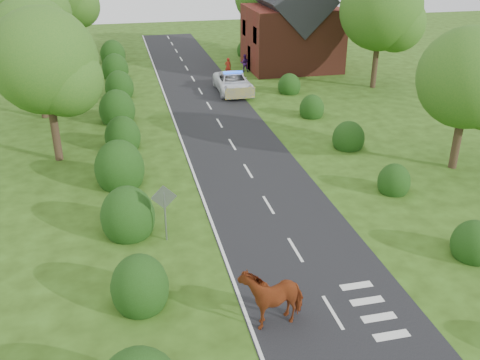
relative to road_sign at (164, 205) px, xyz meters
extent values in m
plane|color=#2B4311|center=(5.00, -2.00, -1.65)|extent=(120.00, 120.00, 0.00)
cube|color=black|center=(5.00, 13.00, -1.64)|extent=(6.00, 70.00, 0.02)
cube|color=white|center=(5.00, -6.00, -1.63)|extent=(0.12, 1.80, 0.01)
cube|color=white|center=(5.00, -2.00, -1.63)|extent=(0.12, 1.80, 0.01)
cube|color=white|center=(5.00, 2.00, -1.63)|extent=(0.12, 1.80, 0.01)
cube|color=white|center=(5.00, 6.00, -1.63)|extent=(0.12, 1.80, 0.01)
cube|color=white|center=(5.00, 10.00, -1.63)|extent=(0.12, 1.80, 0.01)
cube|color=white|center=(5.00, 14.00, -1.63)|extent=(0.12, 1.80, 0.01)
cube|color=white|center=(5.00, 18.00, -1.63)|extent=(0.12, 1.80, 0.01)
cube|color=white|center=(5.00, 22.00, -1.63)|extent=(0.12, 1.80, 0.01)
cube|color=white|center=(5.00, 26.00, -1.63)|extent=(0.12, 1.80, 0.01)
cube|color=white|center=(5.00, 30.00, -1.63)|extent=(0.12, 1.80, 0.01)
cube|color=white|center=(5.00, 34.00, -1.63)|extent=(0.12, 1.80, 0.01)
cube|color=white|center=(5.00, 38.00, -1.63)|extent=(0.12, 1.80, 0.01)
cube|color=white|center=(5.00, 42.00, -1.63)|extent=(0.12, 1.80, 0.01)
cube|color=white|center=(5.00, 46.00, -1.63)|extent=(0.12, 1.80, 0.01)
cube|color=white|center=(2.10, 13.00, -1.63)|extent=(0.12, 70.00, 0.01)
cube|color=white|center=(6.40, -7.50, -1.63)|extent=(1.20, 0.35, 0.01)
cube|color=white|center=(6.40, -6.60, -1.63)|extent=(1.20, 0.35, 0.01)
cube|color=white|center=(6.40, -5.70, -1.63)|extent=(1.20, 0.35, 0.01)
cube|color=white|center=(6.40, -4.80, -1.63)|extent=(1.20, 0.35, 0.01)
ellipsoid|color=#1B3A0F|center=(-1.30, -4.00, -0.99)|extent=(2.00, 2.10, 2.40)
ellipsoid|color=#1B3A0F|center=(-1.50, 1.00, -0.91)|extent=(2.30, 2.41, 2.70)
ellipsoid|color=#1B3A0F|center=(-1.70, 6.00, -0.83)|extent=(2.50, 2.62, 3.00)
ellipsoid|color=#1B3A0F|center=(-1.40, 11.00, -0.97)|extent=(2.10, 2.20, 2.50)
ellipsoid|color=#1B3A0F|center=(-1.60, 16.00, -0.88)|extent=(2.40, 2.52, 2.80)
ellipsoid|color=#1B3A0F|center=(-1.30, 22.00, -0.94)|extent=(2.20, 2.31, 2.60)
ellipsoid|color=#1B3A0F|center=(-1.50, 28.00, -0.91)|extent=(2.30, 2.41, 2.70)
ellipsoid|color=#1B3A0F|center=(-1.60, 34.00, -0.88)|extent=(2.40, 2.52, 2.80)
ellipsoid|color=#1B3A0F|center=(11.70, -4.00, -1.10)|extent=(1.80, 1.89, 2.00)
ellipsoid|color=#1B3A0F|center=(11.40, 2.00, -1.13)|extent=(1.60, 1.68, 1.90)
ellipsoid|color=#1B3A0F|center=(11.60, 8.00, -1.08)|extent=(1.90, 2.00, 2.10)
ellipsoid|color=#1B3A0F|center=(11.50, 14.00, -1.10)|extent=(1.70, 1.78, 2.00)
ellipsoid|color=#1B3A0F|center=(11.80, 20.00, -1.10)|extent=(1.80, 1.89, 2.00)
ellipsoid|color=#1B3A0F|center=(11.60, 34.00, -1.10)|extent=(1.70, 1.78, 2.00)
cylinder|color=#332316|center=(-5.00, 10.00, 0.33)|extent=(0.44, 0.44, 3.96)
sphere|color=#2A5D1A|center=(-5.00, 10.00, 3.93)|extent=(5.60, 5.60, 5.60)
sphere|color=#487320|center=(-4.02, 9.44, 3.03)|extent=(3.92, 3.92, 3.92)
cylinder|color=#332316|center=(-6.50, 18.00, 0.22)|extent=(0.44, 0.44, 3.74)
sphere|color=#2A5D1A|center=(-6.50, 18.00, 3.62)|extent=(5.60, 5.60, 5.60)
sphere|color=#487320|center=(-5.52, 17.44, 2.77)|extent=(3.92, 3.92, 3.92)
cylinder|color=#332316|center=(-8.00, 28.00, 0.77)|extent=(0.44, 0.44, 4.84)
sphere|color=#487320|center=(-6.81, 27.32, 4.07)|extent=(4.76, 4.76, 4.76)
cylinder|color=#332316|center=(-5.50, 38.00, 0.44)|extent=(0.44, 0.44, 4.18)
sphere|color=#487320|center=(-4.45, 37.40, 3.29)|extent=(4.20, 4.20, 4.20)
cylinder|color=#332316|center=(16.00, 4.00, 0.11)|extent=(0.44, 0.44, 3.52)
sphere|color=#2A5D1A|center=(16.00, 4.00, 3.31)|extent=(5.20, 5.20, 5.20)
cylinder|color=#332316|center=(19.00, 20.00, 0.55)|extent=(0.44, 0.44, 4.40)
sphere|color=#2A5D1A|center=(19.00, 20.00, 4.55)|extent=(6.40, 6.40, 6.40)
sphere|color=#487320|center=(20.12, 19.36, 3.55)|extent=(4.48, 4.48, 4.48)
cylinder|color=#332316|center=(14.00, 36.00, 0.33)|extent=(0.44, 0.44, 3.96)
sphere|color=#487320|center=(15.05, 35.40, 3.03)|extent=(4.20, 4.20, 4.20)
cylinder|color=gray|center=(0.00, 0.00, -0.55)|extent=(0.08, 0.08, 2.20)
cube|color=gray|center=(0.00, 0.00, 0.35)|extent=(1.06, 0.04, 1.06)
cube|color=brown|center=(14.50, 28.00, 1.10)|extent=(8.00, 7.00, 5.50)
imported|color=maroon|center=(2.90, -5.77, -0.81)|extent=(2.58, 1.73, 1.68)
imported|color=white|center=(7.50, 21.17, -0.89)|extent=(2.65, 5.54, 1.53)
cube|color=yellow|center=(7.44, 18.40, -0.97)|extent=(2.28, 0.11, 0.84)
cube|color=blue|center=(7.50, 21.17, -0.05)|extent=(1.52, 0.31, 0.14)
imported|color=#B02519|center=(8.21, 26.45, -0.86)|extent=(0.59, 0.40, 1.58)
imported|color=#38165A|center=(9.98, 27.55, -0.87)|extent=(0.86, 0.73, 1.57)
camera|label=1|loc=(-1.34, -19.39, 10.16)|focal=40.00mm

